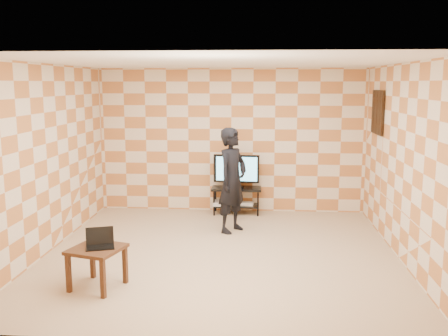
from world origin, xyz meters
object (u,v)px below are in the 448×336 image
(tv, at_px, (236,169))
(side_table, at_px, (97,255))
(tv_stand, at_px, (236,195))
(person, at_px, (232,180))

(tv, relative_size, side_table, 1.22)
(tv_stand, distance_m, person, 1.23)
(tv_stand, relative_size, side_table, 1.31)
(tv, relative_size, person, 0.50)
(person, bearing_deg, tv, 30.91)
(person, bearing_deg, tv_stand, 30.92)
(tv, height_order, side_table, tv)
(tv_stand, bearing_deg, person, -90.69)
(person, bearing_deg, side_table, -179.68)
(tv, height_order, person, person)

